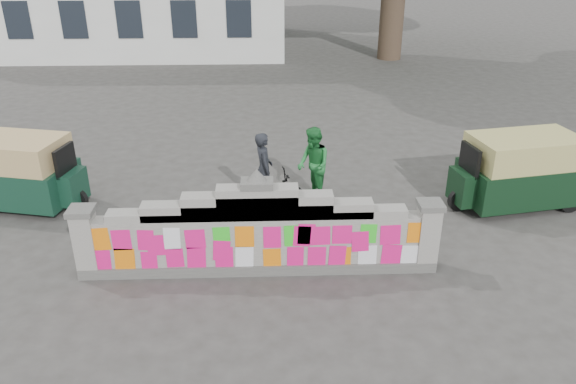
% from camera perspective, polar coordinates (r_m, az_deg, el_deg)
% --- Properties ---
extents(ground, '(100.00, 100.00, 0.00)m').
position_cam_1_polar(ground, '(10.34, -2.94, -7.96)').
color(ground, '#383533').
rests_on(ground, ground).
extents(parapet_wall, '(6.48, 0.44, 2.01)m').
position_cam_1_polar(parapet_wall, '(9.94, -3.03, -4.36)').
color(parapet_wall, '#4C4C49').
rests_on(parapet_wall, ground).
extents(cyclist_bike, '(1.87, 0.95, 0.94)m').
position_cam_1_polar(cyclist_bike, '(12.10, -2.43, -0.13)').
color(cyclist_bike, black).
rests_on(cyclist_bike, ground).
extents(cyclist_rider, '(0.48, 0.64, 1.59)m').
position_cam_1_polar(cyclist_rider, '(11.96, -2.46, 1.28)').
color(cyclist_rider, black).
rests_on(cyclist_rider, ground).
extents(pedestrian, '(0.87, 0.99, 1.71)m').
position_cam_1_polar(pedestrian, '(12.57, 2.58, 2.78)').
color(pedestrian, '#217934').
rests_on(pedestrian, ground).
extents(rickshaw_left, '(2.96, 1.84, 1.59)m').
position_cam_1_polar(rickshaw_left, '(13.65, -25.79, 1.92)').
color(rickshaw_left, '#113425').
rests_on(rickshaw_left, ground).
extents(rickshaw_right, '(3.01, 1.78, 1.62)m').
position_cam_1_polar(rickshaw_right, '(13.30, 22.38, 2.04)').
color(rickshaw_right, black).
rests_on(rickshaw_right, ground).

